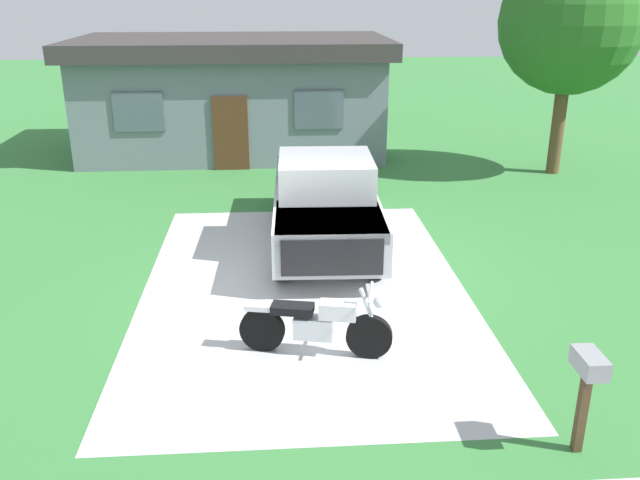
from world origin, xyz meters
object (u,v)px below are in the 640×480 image
object	(u,v)px
neighbor_house	(234,94)
motorcycle	(316,324)
pickup_truck	(325,197)
shade_tree	(571,23)
mailbox	(588,377)

from	to	relation	value
neighbor_house	motorcycle	bearing A→B (deg)	-82.38
pickup_truck	neighbor_house	xyz separation A→B (m)	(-2.22, 8.51, 0.84)
motorcycle	pickup_truck	xyz separation A→B (m)	(0.47, 4.55, 0.48)
motorcycle	shade_tree	world-z (taller)	shade_tree
motorcycle	mailbox	world-z (taller)	mailbox
mailbox	neighbor_house	world-z (taller)	neighbor_house
motorcycle	pickup_truck	size ratio (longest dim) A/B	0.38
pickup_truck	shade_tree	xyz separation A→B (m)	(6.91, 5.02, 3.12)
shade_tree	motorcycle	bearing A→B (deg)	-127.65
pickup_truck	shade_tree	world-z (taller)	shade_tree
mailbox	neighbor_house	distance (m)	16.11
mailbox	shade_tree	bearing A→B (deg)	69.15
pickup_truck	shade_tree	bearing A→B (deg)	35.98
shade_tree	neighbor_house	world-z (taller)	shade_tree
pickup_truck	neighbor_house	bearing A→B (deg)	104.59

